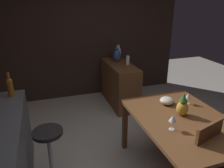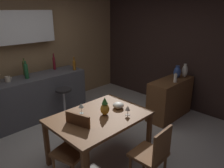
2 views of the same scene
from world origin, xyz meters
name	(u,v)px [view 2 (image 2 of 2)]	position (x,y,z in m)	size (l,w,h in m)	color
ground_plane	(90,144)	(0.00, 0.00, 0.00)	(9.00, 9.00, 0.00)	#B7B2A8
wall_kitchen_back	(23,48)	(-0.06, 2.08, 1.41)	(5.20, 0.33, 2.60)	#9E7A51
wall_side_right	(163,48)	(2.55, 0.30, 1.30)	(0.10, 4.40, 2.60)	#33231E
dining_table	(100,120)	(-0.13, -0.41, 0.66)	(1.36, 0.98, 0.74)	brown
kitchen_counter	(36,97)	(-0.15, 1.56, 0.45)	(2.10, 0.60, 0.90)	#4C4C51
sideboard_cabinet	(170,98)	(1.86, -0.40, 0.41)	(1.10, 0.44, 0.82)	brown
chair_near_window	(74,145)	(-0.62, -0.44, 0.49)	(0.49, 0.49, 0.90)	brown
chair_by_doorway	(153,154)	(-0.03, -1.28, 0.49)	(0.42, 0.42, 0.87)	brown
bar_stool	(64,104)	(0.19, 1.04, 0.36)	(0.34, 0.34, 0.68)	#262323
wine_glass_left	(81,106)	(-0.27, -0.17, 0.86)	(0.08, 0.08, 0.16)	silver
wine_glass_right	(128,108)	(0.17, -0.68, 0.84)	(0.07, 0.07, 0.14)	silver
pineapple_centerpiece	(105,107)	(-0.05, -0.44, 0.85)	(0.13, 0.13, 0.27)	gold
fruit_bowl	(118,105)	(0.24, -0.42, 0.79)	(0.17, 0.17, 0.09)	beige
wine_bottle_olive	(25,67)	(-0.21, 1.77, 1.07)	(0.08, 0.08, 0.35)	#475623
wine_bottle_green	(26,70)	(-0.29, 1.54, 1.07)	(0.08, 0.08, 0.35)	#1E592D
wine_bottle_amber	(74,64)	(0.73, 1.39, 1.03)	(0.07, 0.07, 0.29)	#8C5114
wine_bottle_ruby	(54,62)	(0.45, 1.76, 1.06)	(0.06, 0.06, 0.36)	maroon
cup_cream	(8,79)	(-0.64, 1.59, 0.95)	(0.13, 0.10, 0.10)	beige
pillar_candle_tall	(175,78)	(1.78, -0.52, 0.90)	(0.06, 0.06, 0.19)	white
vase_ceramic_blue	(177,72)	(2.05, -0.40, 0.95)	(0.15, 0.15, 0.26)	#334C8C
vase_ceramic_ivory	(185,71)	(2.21, -0.48, 0.96)	(0.12, 0.12, 0.29)	beige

